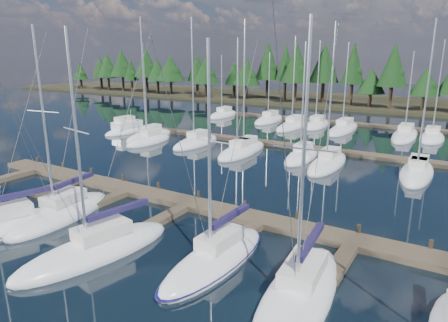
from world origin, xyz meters
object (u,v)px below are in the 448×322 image
Objects in this scene: main_dock at (186,206)px; front_sailboat_4 at (216,259)px; front_sailboat_3 at (96,250)px; motor_yacht_left at (127,129)px; front_sailboat_1 at (4,228)px; front_sailboat_2 at (61,214)px; front_sailboat_5 at (299,294)px.

front_sailboat_4 reaches higher than main_dock.
front_sailboat_3 is 6.87m from front_sailboat_4.
motor_yacht_left is at bearing 142.17° from main_dock.
motor_yacht_left is (-17.24, 28.55, 0.16)m from front_sailboat_1.
front_sailboat_2 is 1.02× the size of front_sailboat_5.
motor_yacht_left is at bearing 126.16° from front_sailboat_2.
front_sailboat_3 is (-0.21, -8.21, 0.07)m from main_dock.
front_sailboat_3 is at bearing -20.80° from front_sailboat_2.
front_sailboat_4 is 39.74m from motor_yacht_left.
front_sailboat_1 is at bearing -165.01° from front_sailboat_4.
front_sailboat_5 is at bearing -35.37° from motor_yacht_left.
main_dock is 8.74m from front_sailboat_2.
front_sailboat_5 is at bearing 9.52° from front_sailboat_3.
front_sailboat_5 is (17.72, -0.48, -0.00)m from front_sailboat_2.
front_sailboat_5 is (11.42, 1.91, -0.00)m from front_sailboat_3.
front_sailboat_3 is (7.43, 1.02, -0.00)m from front_sailboat_1.
main_dock is 12.85m from front_sailboat_5.
motor_yacht_left is at bearing 131.86° from front_sailboat_3.
motor_yacht_left is at bearing 144.63° from front_sailboat_5.
front_sailboat_3 is 11.58m from front_sailboat_5.
front_sailboat_1 is 19.08m from front_sailboat_5.
motor_yacht_left is at bearing 121.12° from front_sailboat_1.
front_sailboat_2 is 12.63m from front_sailboat_4.
main_dock is 3.24× the size of front_sailboat_2.
front_sailboat_2 reaches higher than front_sailboat_5.
motor_yacht_left is (-18.37, 25.14, 0.16)m from front_sailboat_2.
front_sailboat_5 is (11.20, -6.30, 0.07)m from main_dock.
front_sailboat_1 reaches higher than front_sailboat_4.
main_dock is at bearing 50.36° from front_sailboat_1.
front_sailboat_2 is at bearing -53.84° from motor_yacht_left.
front_sailboat_1 is 1.06× the size of front_sailboat_4.
front_sailboat_1 is at bearing -172.21° from front_sailboat_3.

